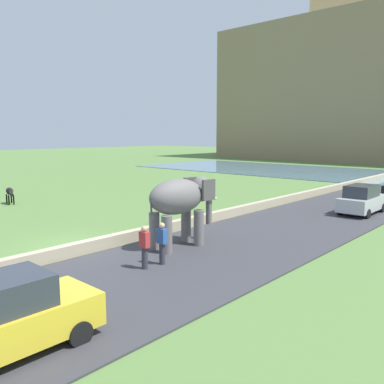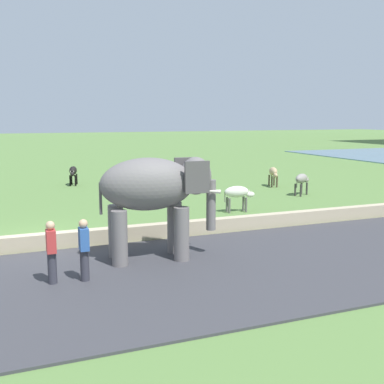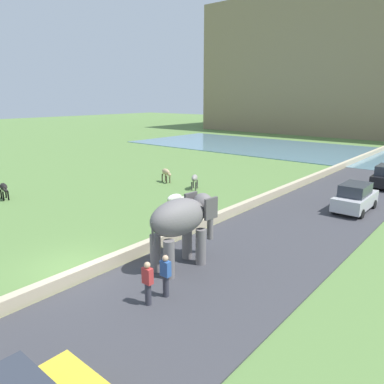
{
  "view_description": "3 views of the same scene",
  "coord_description": "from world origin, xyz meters",
  "px_view_note": "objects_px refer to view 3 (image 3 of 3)",
  "views": [
    {
      "loc": [
        15.14,
        -9.09,
        4.84
      ],
      "look_at": [
        -0.73,
        8.42,
        1.44
      ],
      "focal_mm": 37.85,
      "sensor_mm": 36.0,
      "label": 1
    },
    {
      "loc": [
        16.15,
        -0.84,
        4.12
      ],
      "look_at": [
        1.25,
        5.1,
        1.56
      ],
      "focal_mm": 44.17,
      "sensor_mm": 36.0,
      "label": 2
    },
    {
      "loc": [
        12.83,
        -7.49,
        6.93
      ],
      "look_at": [
        0.62,
        7.1,
        1.97
      ],
      "focal_mm": 34.32,
      "sensor_mm": 36.0,
      "label": 3
    }
  ],
  "objects_px": {
    "person_beside_elephant": "(166,275)",
    "person_trailing": "(148,283)",
    "cow_black": "(4,188)",
    "car_silver": "(355,198)",
    "cow_tan": "(166,173)",
    "elephant": "(182,221)",
    "cow_white": "(175,199)",
    "cow_grey": "(195,179)"
  },
  "relations": [
    {
      "from": "cow_white",
      "to": "cow_grey",
      "type": "height_order",
      "value": "same"
    },
    {
      "from": "person_beside_elephant",
      "to": "car_silver",
      "type": "xyz_separation_m",
      "value": [
        1.95,
        14.79,
        0.03
      ]
    },
    {
      "from": "elephant",
      "to": "cow_white",
      "type": "height_order",
      "value": "elephant"
    },
    {
      "from": "car_silver",
      "to": "cow_white",
      "type": "xyz_separation_m",
      "value": [
        -8.48,
        -7.16,
        -0.06
      ]
    },
    {
      "from": "elephant",
      "to": "cow_tan",
      "type": "distance_m",
      "value": 15.77
    },
    {
      "from": "elephant",
      "to": "cow_black",
      "type": "height_order",
      "value": "elephant"
    },
    {
      "from": "person_trailing",
      "to": "car_silver",
      "type": "height_order",
      "value": "car_silver"
    },
    {
      "from": "car_silver",
      "to": "cow_tan",
      "type": "xyz_separation_m",
      "value": [
        -14.5,
        -1.69,
        -0.06
      ]
    },
    {
      "from": "car_silver",
      "to": "cow_grey",
      "type": "xyz_separation_m",
      "value": [
        -11.22,
        -1.96,
        -0.06
      ]
    },
    {
      "from": "car_silver",
      "to": "cow_black",
      "type": "bearing_deg",
      "value": -146.89
    },
    {
      "from": "cow_grey",
      "to": "person_trailing",
      "type": "bearing_deg",
      "value": -55.98
    },
    {
      "from": "elephant",
      "to": "cow_grey",
      "type": "relative_size",
      "value": 2.6
    },
    {
      "from": "person_trailing",
      "to": "cow_grey",
      "type": "relative_size",
      "value": 1.2
    },
    {
      "from": "elephant",
      "to": "car_silver",
      "type": "distance_m",
      "value": 12.99
    },
    {
      "from": "car_silver",
      "to": "cow_grey",
      "type": "distance_m",
      "value": 11.39
    },
    {
      "from": "cow_white",
      "to": "cow_grey",
      "type": "relative_size",
      "value": 1.04
    },
    {
      "from": "car_silver",
      "to": "cow_tan",
      "type": "relative_size",
      "value": 2.83
    },
    {
      "from": "person_beside_elephant",
      "to": "cow_tan",
      "type": "bearing_deg",
      "value": 133.78
    },
    {
      "from": "car_silver",
      "to": "cow_tan",
      "type": "height_order",
      "value": "car_silver"
    },
    {
      "from": "elephant",
      "to": "person_beside_elephant",
      "type": "relative_size",
      "value": 2.17
    },
    {
      "from": "cow_grey",
      "to": "cow_tan",
      "type": "xyz_separation_m",
      "value": [
        -3.28,
        0.26,
        0.0
      ]
    },
    {
      "from": "cow_grey",
      "to": "person_beside_elephant",
      "type": "bearing_deg",
      "value": -54.14
    },
    {
      "from": "person_beside_elephant",
      "to": "cow_white",
      "type": "bearing_deg",
      "value": 130.55
    },
    {
      "from": "cow_black",
      "to": "cow_white",
      "type": "relative_size",
      "value": 1.01
    },
    {
      "from": "cow_tan",
      "to": "cow_white",
      "type": "bearing_deg",
      "value": -42.23
    },
    {
      "from": "cow_tan",
      "to": "car_silver",
      "type": "bearing_deg",
      "value": 6.66
    },
    {
      "from": "elephant",
      "to": "car_silver",
      "type": "xyz_separation_m",
      "value": [
        3.13,
        12.55,
        -1.14
      ]
    },
    {
      "from": "person_trailing",
      "to": "cow_white",
      "type": "distance_m",
      "value": 10.59
    },
    {
      "from": "cow_black",
      "to": "cow_grey",
      "type": "distance_m",
      "value": 13.52
    },
    {
      "from": "person_beside_elephant",
      "to": "cow_black",
      "type": "xyz_separation_m",
      "value": [
        -17.5,
        2.11,
        -0.04
      ]
    },
    {
      "from": "person_beside_elephant",
      "to": "car_silver",
      "type": "height_order",
      "value": "car_silver"
    },
    {
      "from": "cow_black",
      "to": "cow_grey",
      "type": "xyz_separation_m",
      "value": [
        8.22,
        10.73,
        0.0
      ]
    },
    {
      "from": "car_silver",
      "to": "cow_black",
      "type": "xyz_separation_m",
      "value": [
        -19.45,
        -12.68,
        -0.06
      ]
    },
    {
      "from": "cow_black",
      "to": "cow_tan",
      "type": "height_order",
      "value": "same"
    },
    {
      "from": "cow_grey",
      "to": "cow_tan",
      "type": "bearing_deg",
      "value": 175.39
    },
    {
      "from": "person_beside_elephant",
      "to": "cow_black",
      "type": "relative_size",
      "value": 1.15
    },
    {
      "from": "elephant",
      "to": "person_trailing",
      "type": "xyz_separation_m",
      "value": [
        1.09,
        -3.01,
        -1.16
      ]
    },
    {
      "from": "person_beside_elephant",
      "to": "person_trailing",
      "type": "height_order",
      "value": "same"
    },
    {
      "from": "cow_white",
      "to": "cow_grey",
      "type": "bearing_deg",
      "value": 117.81
    },
    {
      "from": "person_trailing",
      "to": "cow_white",
      "type": "xyz_separation_m",
      "value": [
        -6.44,
        8.41,
        -0.04
      ]
    },
    {
      "from": "person_beside_elephant",
      "to": "person_trailing",
      "type": "bearing_deg",
      "value": -96.56
    },
    {
      "from": "person_trailing",
      "to": "car_silver",
      "type": "distance_m",
      "value": 15.7
    }
  ]
}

